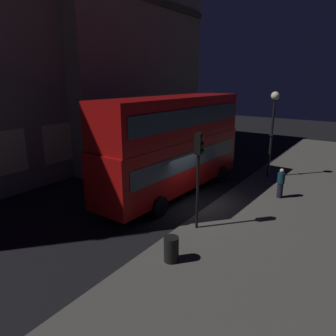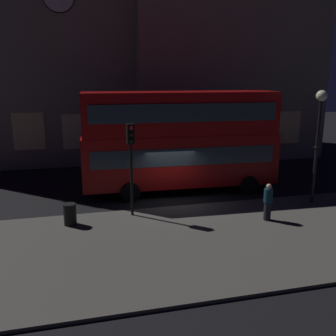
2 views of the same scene
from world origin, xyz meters
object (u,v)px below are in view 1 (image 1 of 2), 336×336
at_px(street_lamp, 273,115).
at_px(pedestrian, 281,183).
at_px(traffic_light_near_kerb, 199,162).
at_px(double_decker_bus, 174,142).
at_px(litter_bin, 171,249).

relative_size(street_lamp, pedestrian, 3.35).
bearing_deg(pedestrian, traffic_light_near_kerb, -154.33).
bearing_deg(pedestrian, street_lamp, 71.36).
height_order(traffic_light_near_kerb, street_lamp, street_lamp).
bearing_deg(double_decker_bus, street_lamp, -29.47).
bearing_deg(double_decker_bus, traffic_light_near_kerb, -131.15).
relative_size(traffic_light_near_kerb, litter_bin, 4.49).
bearing_deg(traffic_light_near_kerb, double_decker_bus, 40.28).
bearing_deg(double_decker_bus, litter_bin, -144.71).
xyz_separation_m(double_decker_bus, litter_bin, (-5.79, -3.75, -2.43)).
xyz_separation_m(traffic_light_near_kerb, litter_bin, (-2.68, -0.48, -2.48)).
xyz_separation_m(traffic_light_near_kerb, pedestrian, (5.56, -1.95, -2.11)).
relative_size(double_decker_bus, street_lamp, 1.94).
xyz_separation_m(double_decker_bus, pedestrian, (2.46, -5.22, -2.06)).
bearing_deg(traffic_light_near_kerb, litter_bin, -176.07).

